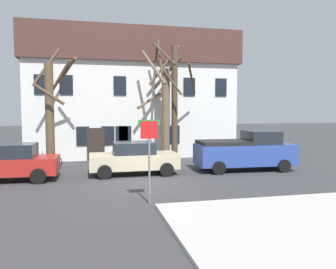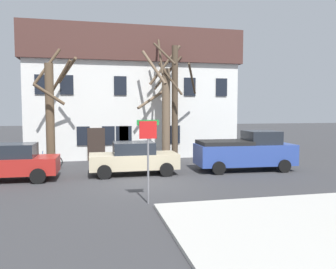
% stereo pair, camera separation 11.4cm
% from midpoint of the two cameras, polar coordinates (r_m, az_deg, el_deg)
% --- Properties ---
extents(ground_plane, '(120.00, 120.00, 0.00)m').
position_cam_midpoint_polar(ground_plane, '(14.99, -4.23, -8.32)').
color(ground_plane, '#38383A').
extents(building_main, '(14.57, 9.22, 8.68)m').
position_cam_midpoint_polar(building_main, '(26.51, -6.71, 6.67)').
color(building_main, white).
rests_on(building_main, ground_plane).
extents(tree_bare_near, '(2.45, 2.41, 6.72)m').
position_cam_midpoint_polar(tree_bare_near, '(19.57, -19.36, 3.95)').
color(tree_bare_near, brown).
rests_on(tree_bare_near, ground_plane).
extents(tree_bare_mid, '(2.93, 3.25, 7.39)m').
position_cam_midpoint_polar(tree_bare_mid, '(20.92, -0.78, 4.23)').
color(tree_bare_mid, brown).
rests_on(tree_bare_mid, ground_plane).
extents(tree_bare_far, '(2.87, 2.75, 7.73)m').
position_cam_midpoint_polar(tree_bare_far, '(21.13, 0.84, 6.24)').
color(tree_bare_far, '#4C3D2D').
rests_on(tree_bare_far, ground_plane).
extents(car_red_wagon, '(4.74, 2.13, 1.70)m').
position_cam_midpoint_polar(car_red_wagon, '(17.10, -26.20, -4.17)').
color(car_red_wagon, '#AD231E').
rests_on(car_red_wagon, ground_plane).
extents(car_beige_sedan, '(4.38, 2.10, 1.63)m').
position_cam_midpoint_polar(car_beige_sedan, '(17.08, -5.98, -4.00)').
color(car_beige_sedan, '#C6B793').
rests_on(car_beige_sedan, ground_plane).
extents(pickup_truck_blue, '(5.29, 2.43, 2.11)m').
position_cam_midpoint_polar(pickup_truck_blue, '(18.61, 12.75, -2.78)').
color(pickup_truck_blue, '#2D4799').
rests_on(pickup_truck_blue, ground_plane).
extents(street_sign_pole, '(0.76, 0.07, 2.90)m').
position_cam_midpoint_polar(street_sign_pole, '(11.55, -3.47, -1.86)').
color(street_sign_pole, slate).
rests_on(street_sign_pole, ground_plane).
extents(bicycle_leaning, '(1.66, 0.66, 1.03)m').
position_cam_midpoint_polar(bicycle_leaning, '(19.50, -20.06, -4.56)').
color(bicycle_leaning, black).
rests_on(bicycle_leaning, ground_plane).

